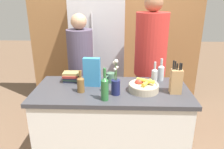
{
  "coord_description": "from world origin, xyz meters",
  "views": [
    {
      "loc": [
        0.07,
        -1.94,
        1.78
      ],
      "look_at": [
        0.0,
        0.09,
        1.04
      ],
      "focal_mm": 35.0,
      "sensor_mm": 36.0,
      "label": 1
    }
  ],
  "objects": [
    {
      "name": "knife_block",
      "position": [
        0.59,
        -0.07,
        1.04
      ],
      "size": [
        0.1,
        0.09,
        0.31
      ],
      "color": "tan",
      "rests_on": "kitchen_island"
    },
    {
      "name": "flower_vase",
      "position": [
        0.04,
        -0.12,
        1.03
      ],
      "size": [
        0.08,
        0.08,
        0.34
      ],
      "color": "#191E4C",
      "rests_on": "kitchen_island"
    },
    {
      "name": "back_wall_wood",
      "position": [
        0.0,
        1.54,
        1.3
      ],
      "size": [
        2.7,
        0.12,
        2.6
      ],
      "color": "olive",
      "rests_on": "ground_plane"
    },
    {
      "name": "bottle_water",
      "position": [
        -0.29,
        -0.07,
        1.01
      ],
      "size": [
        0.07,
        0.07,
        0.21
      ],
      "color": "brown",
      "rests_on": "kitchen_island"
    },
    {
      "name": "kitchen_island",
      "position": [
        0.0,
        0.0,
        0.46
      ],
      "size": [
        1.5,
        0.68,
        0.92
      ],
      "color": "silver",
      "rests_on": "ground_plane"
    },
    {
      "name": "bottle_vinegar",
      "position": [
        0.43,
        0.15,
        1.02
      ],
      "size": [
        0.06,
        0.06,
        0.24
      ],
      "color": "#B2BCC1",
      "rests_on": "kitchen_island"
    },
    {
      "name": "person_at_sink",
      "position": [
        -0.4,
        0.61,
        0.9
      ],
      "size": [
        0.31,
        0.31,
        1.59
      ],
      "rotation": [
        0.0,
        0.0,
        0.16
      ],
      "color": "#383842",
      "rests_on": "ground_plane"
    },
    {
      "name": "bottle_oil",
      "position": [
        -0.05,
        -0.23,
        1.04
      ],
      "size": [
        0.07,
        0.07,
        0.29
      ],
      "color": "#286633",
      "rests_on": "kitchen_island"
    },
    {
      "name": "cereal_box",
      "position": [
        -0.2,
        0.08,
        1.07
      ],
      "size": [
        0.17,
        0.07,
        0.29
      ],
      "color": "teal",
      "rests_on": "kitchen_island"
    },
    {
      "name": "book_stack",
      "position": [
        -0.43,
        0.19,
        0.97
      ],
      "size": [
        0.19,
        0.15,
        0.1
      ],
      "color": "#2D334C",
      "rests_on": "kitchen_island"
    },
    {
      "name": "refrigerator",
      "position": [
        -0.23,
        1.18,
        0.95
      ],
      "size": [
        0.73,
        0.63,
        1.91
      ],
      "color": "#B7B7BC",
      "rests_on": "ground_plane"
    },
    {
      "name": "bottle_wine",
      "position": [
        0.51,
        0.26,
        1.02
      ],
      "size": [
        0.07,
        0.07,
        0.24
      ],
      "color": "#B2BCC1",
      "rests_on": "kitchen_island"
    },
    {
      "name": "person_in_blue",
      "position": [
        0.44,
        0.6,
        1.02
      ],
      "size": [
        0.38,
        0.38,
        1.81
      ],
      "rotation": [
        0.0,
        0.0,
        0.06
      ],
      "color": "#383842",
      "rests_on": "ground_plane"
    },
    {
      "name": "fruit_bowl",
      "position": [
        0.3,
        -0.03,
        0.97
      ],
      "size": [
        0.29,
        0.29,
        0.11
      ],
      "color": "tan",
      "rests_on": "kitchen_island"
    },
    {
      "name": "coffee_mug",
      "position": [
        -0.02,
        0.18,
        0.97
      ],
      "size": [
        0.1,
        0.11,
        0.1
      ],
      "color": "#42664C",
      "rests_on": "kitchen_island"
    }
  ]
}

